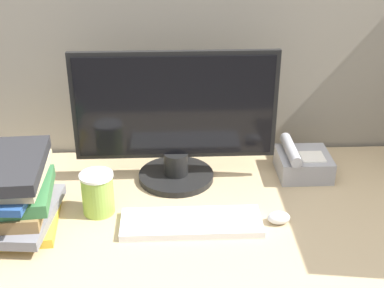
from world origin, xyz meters
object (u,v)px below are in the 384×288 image
book_stack (9,193)px  monitor (175,123)px  mouse (279,218)px  keyboard (191,223)px  coffee_cup (98,193)px  desk_telephone (302,163)px

book_stack → monitor: bearing=28.2°
mouse → keyboard: bearing=-179.3°
mouse → coffee_cup: size_ratio=0.51×
coffee_cup → book_stack: 0.24m
mouse → coffee_cup: bearing=171.2°
mouse → desk_telephone: size_ratio=0.35×
desk_telephone → monitor: bearing=-178.4°
book_stack → keyboard: bearing=-2.4°
keyboard → mouse: mouse is taller
mouse → book_stack: book_stack is taller
monitor → desk_telephone: size_ratio=3.46×
coffee_cup → desk_telephone: size_ratio=0.69×
monitor → mouse: 0.42m
keyboard → book_stack: size_ratio=1.28×
book_stack → mouse: bearing=-1.4°
monitor → desk_telephone: (0.41, 0.01, -0.15)m
monitor → keyboard: 0.32m
coffee_cup → book_stack: (-0.23, -0.06, 0.04)m
book_stack → desk_telephone: size_ratio=1.70×
keyboard → mouse: (0.25, 0.00, 0.01)m
keyboard → mouse: bearing=0.7°
coffee_cup → desk_telephone: 0.66m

